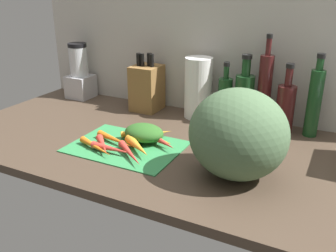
{
  "coord_description": "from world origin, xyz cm",
  "views": [
    {
      "loc": [
        53.81,
        -109.01,
        55.17
      ],
      "look_at": [
        4.76,
        -11.98,
        11.65
      ],
      "focal_mm": 39.3,
      "sensor_mm": 36.0,
      "label": 1
    }
  ],
  "objects": [
    {
      "name": "ground_plane",
      "position": [
        0.0,
        0.0,
        -1.5
      ],
      "size": [
        170.0,
        80.0,
        3.0
      ],
      "primitive_type": "cube",
      "color": "#47382B"
    },
    {
      "name": "wall_back",
      "position": [
        0.0,
        38.5,
        30.0
      ],
      "size": [
        170.0,
        3.0,
        60.0
      ],
      "primitive_type": "cube",
      "color": "#BCB7AD",
      "rests_on": "ground_plane"
    },
    {
      "name": "cutting_board",
      "position": [
        -12.51,
        -10.59,
        0.4
      ],
      "size": [
        38.47,
        28.02,
        0.8
      ],
      "primitive_type": "cube",
      "color": "#338C4C",
      "rests_on": "ground_plane"
    },
    {
      "name": "carrot_0",
      "position": [
        -1.74,
        -5.2,
        2.56
      ],
      "size": [
        15.92,
        10.46,
        3.51
      ],
      "primitive_type": "cone",
      "rotation": [
        0.0,
        1.57,
        -0.47
      ],
      "color": "red",
      "rests_on": "cutting_board"
    },
    {
      "name": "carrot_1",
      "position": [
        -18.11,
        -16.6,
        2.15
      ],
      "size": [
        11.5,
        11.1,
        2.7
      ],
      "primitive_type": "cone",
      "rotation": [
        0.0,
        1.57,
        -0.76
      ],
      "color": "red",
      "rests_on": "cutting_board"
    },
    {
      "name": "carrot_2",
      "position": [
        -6.0,
        -13.14,
        2.58
      ],
      "size": [
        14.38,
        11.57,
        3.56
      ],
      "primitive_type": "cone",
      "rotation": [
        0.0,
        1.57,
        -0.61
      ],
      "color": "orange",
      "rests_on": "cutting_board"
    },
    {
      "name": "carrot_3",
      "position": [
        -8.06,
        -1.69,
        2.48
      ],
      "size": [
        14.2,
        14.69,
        3.35
      ],
      "primitive_type": "cone",
      "rotation": [
        0.0,
        1.57,
        0.81
      ],
      "color": "orange",
      "rests_on": "cutting_board"
    },
    {
      "name": "carrot_4",
      "position": [
        -6.01,
        -18.06,
        2.08
      ],
      "size": [
        15.47,
        12.87,
        2.55
      ],
      "primitive_type": "cone",
      "rotation": [
        0.0,
        1.57,
        -0.66
      ],
      "color": "red",
      "rests_on": "cutting_board"
    },
    {
      "name": "carrot_5",
      "position": [
        -2.62,
        -4.63,
        2.37
      ],
      "size": [
        11.89,
        5.41,
        3.13
      ],
      "primitive_type": "cone",
      "rotation": [
        0.0,
        1.57,
        -0.21
      ],
      "color": "orange",
      "rests_on": "cutting_board"
    },
    {
      "name": "carrot_6",
      "position": [
        -16.79,
        -10.83,
        2.05
      ],
      "size": [
        17.88,
        7.05,
        2.49
      ],
      "primitive_type": "cone",
      "rotation": [
        0.0,
        1.57,
        -0.26
      ],
      "color": "orange",
      "rests_on": "cutting_board"
    },
    {
      "name": "carrot_7",
      "position": [
        -11.72,
        -0.71,
        1.95
      ],
      "size": [
        13.64,
        11.93,
        2.3
      ],
      "primitive_type": "cone",
      "rotation": [
        0.0,
        1.57,
        0.7
      ],
      "color": "orange",
      "rests_on": "cutting_board"
    },
    {
      "name": "carrot_8",
      "position": [
        -13.06,
        -17.68,
        2.07
      ],
      "size": [
        16.96,
        2.58,
        2.53
      ],
      "primitive_type": "cone",
      "rotation": [
        0.0,
        1.57,
        0.0
      ],
      "color": "red",
      "rests_on": "cutting_board"
    },
    {
      "name": "carrot_9",
      "position": [
        -19.4,
        -18.7,
        1.98
      ],
      "size": [
        17.38,
        8.46,
        2.35
      ],
      "primitive_type": "cone",
      "rotation": [
        0.0,
        1.57,
        -0.36
      ],
      "color": "orange",
      "rests_on": "cutting_board"
    },
    {
      "name": "carrot_greens_pile",
      "position": [
        -8.71,
        -4.39,
        3.9
      ],
      "size": [
        14.66,
        11.28,
        6.2
      ],
      "primitive_type": "ellipsoid",
      "color": "#2D6023",
      "rests_on": "cutting_board"
    },
    {
      "name": "winter_squash",
      "position": [
        27.88,
        -12.88,
        13.54
      ],
      "size": [
        29.06,
        26.49,
        27.08
      ],
      "primitive_type": "ellipsoid",
      "color": "#4C6B47",
      "rests_on": "ground_plane"
    },
    {
      "name": "knife_block",
      "position": [
        -26.1,
        28.16,
        10.36
      ],
      "size": [
        11.85,
        13.16,
        25.55
      ],
      "color": "brown",
      "rests_on": "ground_plane"
    },
    {
      "name": "blender_appliance",
      "position": [
        -64.97,
        29.53,
        11.53
      ],
      "size": [
        11.7,
        11.7,
        26.83
      ],
      "color": "#B2B2B7",
      "rests_on": "ground_plane"
    },
    {
      "name": "paper_towel_roll",
      "position": [
        -2.03,
        29.5,
        12.78
      ],
      "size": [
        11.39,
        11.39,
        25.56
      ],
      "primitive_type": "cylinder",
      "color": "white",
      "rests_on": "ground_plane"
    },
    {
      "name": "bottle_0",
      "position": [
        10.07,
        28.65,
        9.85
      ],
      "size": [
        5.73,
        5.73,
        25.04
      ],
      "color": "#19421E",
      "rests_on": "ground_plane"
    },
    {
      "name": "bottle_1",
      "position": [
        17.92,
        28.56,
        11.42
      ],
      "size": [
        7.5,
        7.5,
        28.72
      ],
      "color": "#19421E",
      "rests_on": "ground_plane"
    },
    {
      "name": "bottle_2",
      "position": [
        25.22,
        30.23,
        15.12
      ],
      "size": [
        5.38,
        5.38,
        36.62
      ],
      "color": "#471919",
      "rests_on": "ground_plane"
    },
    {
      "name": "bottle_3",
      "position": [
        34.01,
        28.76,
        10.09
      ],
      "size": [
        7.0,
        7.0,
        26.79
      ],
      "color": "#471919",
      "rests_on": "ground_plane"
    },
    {
      "name": "bottle_4",
      "position": [
        43.82,
        29.91,
        13.49
      ],
      "size": [
        5.17,
        5.17,
        31.06
      ],
      "color": "#19421E",
      "rests_on": "ground_plane"
    }
  ]
}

